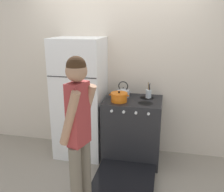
{
  "coord_description": "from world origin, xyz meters",
  "views": [
    {
      "loc": [
        0.72,
        -3.64,
        1.99
      ],
      "look_at": [
        0.03,
        -0.47,
        1.01
      ],
      "focal_mm": 40.0,
      "sensor_mm": 36.0,
      "label": 1
    }
  ],
  "objects": [
    {
      "name": "utensil_jar",
      "position": [
        0.5,
        -0.18,
        0.99
      ],
      "size": [
        0.08,
        0.08,
        0.24
      ],
      "color": "silver",
      "rests_on": "stove_range"
    },
    {
      "name": "stove_range",
      "position": [
        0.3,
        -0.36,
        0.46
      ],
      "size": [
        0.8,
        1.38,
        0.93
      ],
      "color": "#232326",
      "rests_on": "ground_plane"
    },
    {
      "name": "person",
      "position": [
        -0.07,
        -1.55,
        0.96
      ],
      "size": [
        0.34,
        0.4,
        1.69
      ],
      "rotation": [
        0.0,
        0.0,
        1.28
      ],
      "color": "#6B6051",
      "rests_on": "ground_plane"
    },
    {
      "name": "refrigerator",
      "position": [
        -0.49,
        -0.3,
        0.88
      ],
      "size": [
        0.7,
        0.63,
        1.77
      ],
      "color": "white",
      "rests_on": "ground_plane"
    },
    {
      "name": "tea_kettle",
      "position": [
        0.13,
        -0.19,
        0.99
      ],
      "size": [
        0.23,
        0.19,
        0.23
      ],
      "color": "silver",
      "rests_on": "stove_range"
    },
    {
      "name": "dutch_oven_pot",
      "position": [
        0.12,
        -0.45,
        0.99
      ],
      "size": [
        0.27,
        0.23,
        0.15
      ],
      "color": "orange",
      "rests_on": "stove_range"
    },
    {
      "name": "wall_back",
      "position": [
        0.0,
        0.03,
        1.27
      ],
      "size": [
        10.0,
        0.06,
        2.55
      ],
      "color": "beige",
      "rests_on": "ground_plane"
    },
    {
      "name": "ground_plane",
      "position": [
        0.0,
        0.0,
        0.0
      ],
      "size": [
        14.0,
        14.0,
        0.0
      ],
      "primitive_type": "plane",
      "color": "gray"
    }
  ]
}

